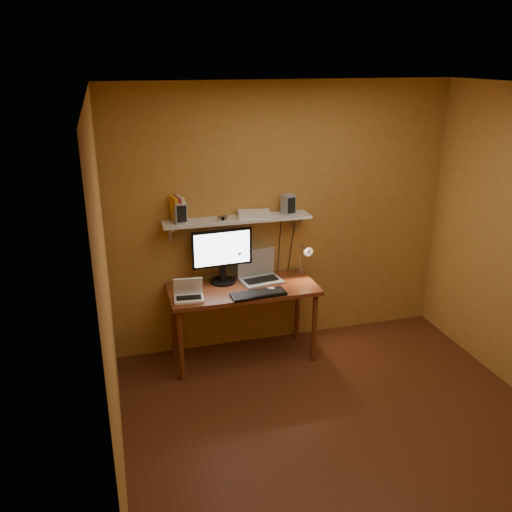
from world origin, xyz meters
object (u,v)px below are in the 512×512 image
object	(u,v)px
monitor	(222,253)
desk_lamp	(305,256)
wall_shelf	(237,220)
shelf_camera	(222,218)
router	(254,214)
keyboard	(258,294)
speaker_right	(288,204)
speaker_left	(180,212)
desk	(243,296)
laptop	(259,272)
netbook	(189,293)
mouse	(271,289)

from	to	relation	value
monitor	desk_lamp	distance (m)	0.82
wall_shelf	shelf_camera	world-z (taller)	shelf_camera
monitor	router	distance (m)	0.48
keyboard	speaker_right	distance (m)	0.92
keyboard	speaker_left	bearing A→B (deg)	144.16
speaker_right	desk	bearing A→B (deg)	-175.06
laptop	speaker_left	size ratio (longest dim) A/B	2.15
speaker_left	router	xyz separation A→B (m)	(0.69, 0.01, -0.07)
monitor	shelf_camera	bearing A→B (deg)	-92.73
speaker_left	netbook	bearing A→B (deg)	-96.72
keyboard	speaker_right	world-z (taller)	speaker_right
wall_shelf	laptop	bearing A→B (deg)	-14.85
keyboard	mouse	bearing A→B (deg)	21.76
monitor	speaker_left	bearing A→B (deg)	175.27
shelf_camera	desk	bearing A→B (deg)	-40.73
desk	mouse	world-z (taller)	mouse
desk	desk_lamp	distance (m)	0.73
laptop	mouse	distance (m)	0.30
netbook	desk_lamp	world-z (taller)	desk_lamp
speaker_right	router	bearing A→B (deg)	163.41
wall_shelf	mouse	distance (m)	0.72
desk	keyboard	xyz separation A→B (m)	(0.09, -0.22, 0.10)
wall_shelf	router	world-z (taller)	router
netbook	speaker_left	xyz separation A→B (m)	(-0.00, 0.29, 0.67)
netbook	keyboard	bearing A→B (deg)	-4.38
shelf_camera	router	size ratio (longest dim) A/B	0.32
speaker_right	router	size ratio (longest dim) A/B	0.64
desk	speaker_right	size ratio (longest dim) A/B	7.37
laptop	shelf_camera	size ratio (longest dim) A/B	4.43
monitor	desk_lamp	xyz separation A→B (m)	(0.82, -0.05, -0.09)
monitor	router	size ratio (longest dim) A/B	1.95
laptop	mouse	xyz separation A→B (m)	(0.04, -0.29, -0.06)
desk_lamp	shelf_camera	distance (m)	0.93
wall_shelf	shelf_camera	bearing A→B (deg)	-158.67
netbook	monitor	bearing A→B (deg)	42.65
netbook	shelf_camera	bearing A→B (deg)	38.22
wall_shelf	mouse	bearing A→B (deg)	-55.73
monitor	shelf_camera	size ratio (longest dim) A/B	6.16
wall_shelf	speaker_left	distance (m)	0.54
desk	router	xyz separation A→B (m)	(0.16, 0.20, 0.74)
mouse	desk_lamp	size ratio (longest dim) A/B	0.25
desk	keyboard	distance (m)	0.25
speaker_right	shelf_camera	size ratio (longest dim) A/B	2.01
mouse	netbook	bearing A→B (deg)	-164.54
shelf_camera	mouse	bearing A→B (deg)	-36.01
laptop	speaker_right	distance (m)	0.72
desk	monitor	world-z (taller)	monitor
desk	router	size ratio (longest dim) A/B	4.69
mouse	speaker_left	size ratio (longest dim) A/B	0.48
netbook	desk_lamp	bearing A→B (deg)	16.57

